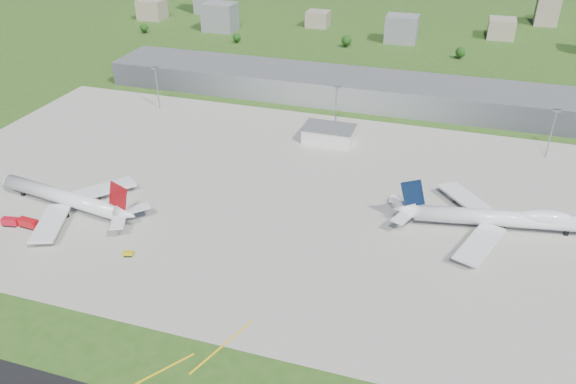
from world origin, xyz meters
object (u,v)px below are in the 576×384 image
(van_white_near, at_px, (393,200))
(van_white_far, at_px, (502,223))
(crash_tender, at_px, (10,222))
(tug_yellow, at_px, (128,254))
(airliner_blue_quad, at_px, (499,218))
(fire_truck, at_px, (28,223))
(airliner_red_twin, at_px, (67,199))

(van_white_near, xyz_separation_m, van_white_far, (45.57, -5.31, 0.01))
(crash_tender, distance_m, van_white_near, 161.37)
(tug_yellow, bearing_deg, van_white_far, 6.55)
(airliner_blue_quad, distance_m, fire_truck, 191.11)
(airliner_red_twin, bearing_deg, crash_tender, 58.01)
(airliner_blue_quad, xyz_separation_m, crash_tender, (-190.78, -56.80, -4.16))
(airliner_blue_quad, distance_m, tug_yellow, 146.62)
(fire_truck, xyz_separation_m, van_white_near, (139.12, 65.12, -0.66))
(van_white_near, bearing_deg, airliner_blue_quad, -99.30)
(airliner_blue_quad, distance_m, crash_tender, 199.10)
(crash_tender, bearing_deg, airliner_red_twin, 39.03)
(tug_yellow, xyz_separation_m, van_white_near, (89.78, 70.05, 0.25))
(airliner_red_twin, relative_size, tug_yellow, 18.07)
(fire_truck, height_order, crash_tender, fire_truck)
(fire_truck, bearing_deg, van_white_near, 29.60)
(fire_truck, bearing_deg, airliner_red_twin, 71.37)
(airliner_red_twin, height_order, van_white_near, airliner_red_twin)
(van_white_near, height_order, van_white_far, van_white_far)
(crash_tender, distance_m, tug_yellow, 57.47)
(tug_yellow, relative_size, van_white_near, 0.89)
(crash_tender, height_order, van_white_near, crash_tender)
(airliner_red_twin, bearing_deg, airliner_blue_quad, -159.04)
(crash_tender, xyz_separation_m, van_white_far, (192.69, 60.98, -0.51))
(crash_tender, distance_m, van_white_far, 202.11)
(airliner_red_twin, xyz_separation_m, tug_yellow, (42.28, -21.45, -4.60))
(airliner_red_twin, height_order, crash_tender, airliner_red_twin)
(fire_truck, xyz_separation_m, tug_yellow, (49.34, -4.93, -0.91))
(airliner_blue_quad, xyz_separation_m, van_white_near, (-43.66, 9.49, -4.68))
(crash_tender, xyz_separation_m, van_white_near, (147.12, 66.29, -0.52))
(fire_truck, relative_size, crash_tender, 1.23)
(airliner_blue_quad, distance_m, van_white_near, 44.93)
(airliner_blue_quad, bearing_deg, tug_yellow, -165.49)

